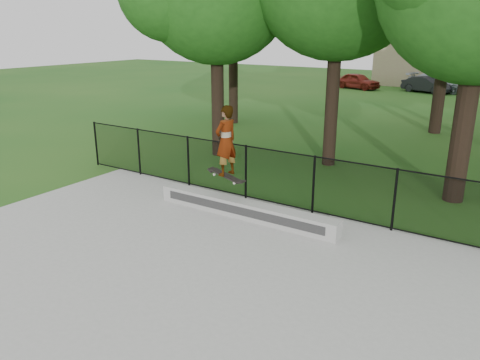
{
  "coord_description": "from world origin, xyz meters",
  "views": [
    {
      "loc": [
        4.48,
        -4.36,
        4.51
      ],
      "look_at": [
        -1.08,
        4.2,
        1.2
      ],
      "focal_mm": 35.0,
      "sensor_mm": 36.0,
      "label": 1
    }
  ],
  "objects_px": {
    "car_b": "(427,85)",
    "skater_airborne": "(226,142)",
    "grind_ledge": "(244,209)",
    "car_c": "(439,83)",
    "car_a": "(358,81)"
  },
  "relations": [
    {
      "from": "car_b",
      "to": "skater_airborne",
      "type": "relative_size",
      "value": 1.68
    },
    {
      "from": "car_b",
      "to": "skater_airborne",
      "type": "xyz_separation_m",
      "value": [
        1.23,
        -27.8,
        1.32
      ]
    },
    {
      "from": "grind_ledge",
      "to": "skater_airborne",
      "type": "distance_m",
      "value": 1.72
    },
    {
      "from": "car_c",
      "to": "grind_ledge",
      "type": "bearing_deg",
      "value": -166.42
    },
    {
      "from": "grind_ledge",
      "to": "car_b",
      "type": "xyz_separation_m",
      "value": [
        -1.76,
        27.79,
        0.32
      ]
    },
    {
      "from": "grind_ledge",
      "to": "car_a",
      "type": "height_order",
      "value": "car_a"
    },
    {
      "from": "car_a",
      "to": "skater_airborne",
      "type": "bearing_deg",
      "value": -151.42
    },
    {
      "from": "car_c",
      "to": "skater_airborne",
      "type": "distance_m",
      "value": 28.78
    },
    {
      "from": "car_a",
      "to": "car_b",
      "type": "bearing_deg",
      "value": -68.74
    },
    {
      "from": "car_a",
      "to": "skater_airborne",
      "type": "distance_m",
      "value": 28.04
    },
    {
      "from": "grind_ledge",
      "to": "car_c",
      "type": "relative_size",
      "value": 1.16
    },
    {
      "from": "car_a",
      "to": "car_c",
      "type": "relative_size",
      "value": 0.84
    },
    {
      "from": "grind_ledge",
      "to": "car_c",
      "type": "xyz_separation_m",
      "value": [
        -1.08,
        28.74,
        0.4
      ]
    },
    {
      "from": "grind_ledge",
      "to": "car_a",
      "type": "xyz_separation_m",
      "value": [
        -6.84,
        27.28,
        0.34
      ]
    },
    {
      "from": "car_a",
      "to": "skater_airborne",
      "type": "relative_size",
      "value": 1.86
    }
  ]
}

